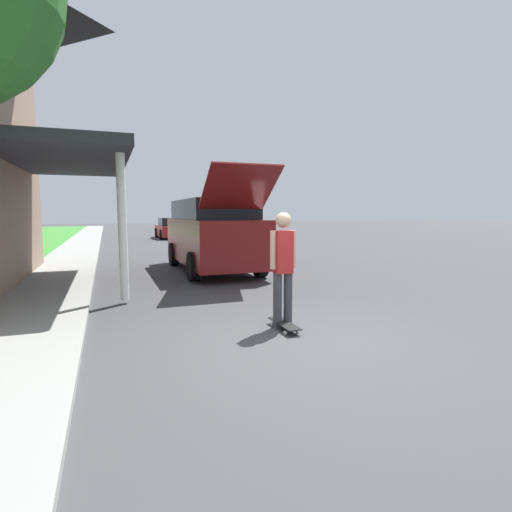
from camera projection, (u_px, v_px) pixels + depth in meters
ground_plane at (300, 341)px, 5.33m from camera, size 120.00×120.00×0.00m
sidewalk at (54, 281)px, 9.65m from camera, size 1.80×80.00×0.10m
suv_parked at (212, 233)px, 11.58m from camera, size 2.02×5.69×2.75m
car_down_street at (173, 229)px, 26.30m from camera, size 1.98×4.05×1.34m
skateboarder at (283, 264)px, 5.87m from camera, size 0.41×0.23×1.71m
skateboard at (284, 324)px, 5.85m from camera, size 0.22×0.77×0.10m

